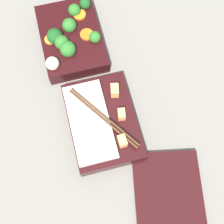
% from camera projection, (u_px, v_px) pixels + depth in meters
% --- Properties ---
extents(ground_plane, '(3.00, 3.00, 0.00)m').
position_uv_depth(ground_plane, '(92.00, 84.00, 0.78)').
color(ground_plane, slate).
extents(bento_tray_vegetable, '(0.21, 0.15, 0.07)m').
position_uv_depth(bento_tray_vegetable, '(71.00, 38.00, 0.80)').
color(bento_tray_vegetable, black).
rests_on(bento_tray_vegetable, ground_plane).
extents(bento_tray_rice, '(0.21, 0.15, 0.07)m').
position_uv_depth(bento_tray_rice, '(102.00, 122.00, 0.72)').
color(bento_tray_rice, black).
rests_on(bento_tray_rice, ground_plane).
extents(bento_lid, '(0.24, 0.19, 0.01)m').
position_uv_depth(bento_lid, '(169.00, 200.00, 0.68)').
color(bento_lid, black).
rests_on(bento_lid, ground_plane).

